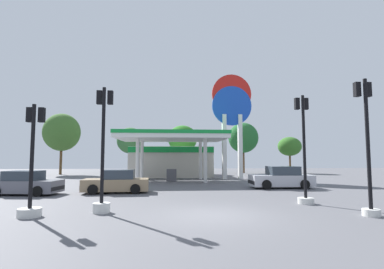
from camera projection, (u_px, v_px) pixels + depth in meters
ground_plane at (214, 215)px, 10.88m from camera, size 90.00×90.00×0.00m
gas_station at (171, 157)px, 31.26m from camera, size 9.77×12.43×4.45m
station_pole_sign at (232, 113)px, 29.50m from camera, size 4.10×0.56×10.79m
car_0 at (26, 184)px, 16.80m from camera, size 4.08×2.16×1.40m
car_1 at (281, 178)px, 20.44m from camera, size 4.37×2.06×1.55m
car_2 at (117, 182)px, 17.73m from camera, size 4.05×1.97×1.42m
traffic_signal_0 at (368, 155)px, 10.88m from camera, size 0.65×0.67×5.22m
traffic_signal_1 at (103, 167)px, 11.48m from camera, size 0.68×0.70×5.04m
traffic_signal_2 at (304, 163)px, 13.67m from camera, size 0.74×0.74×5.19m
traffic_signal_3 at (31, 182)px, 10.64m from camera, size 0.83×0.83×4.20m
tree_0 at (62, 132)px, 36.73m from camera, size 4.58×4.58×7.81m
tree_1 at (130, 141)px, 37.62m from camera, size 3.47×3.47×6.10m
tree_2 at (183, 139)px, 39.32m from camera, size 4.03×4.03×6.57m
tree_3 at (243, 138)px, 40.33m from camera, size 4.19×4.19×7.07m
tree_4 at (290, 147)px, 40.19m from camera, size 3.25×3.25×5.05m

